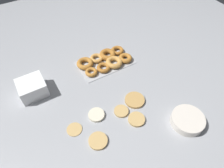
% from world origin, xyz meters
% --- Properties ---
extents(ground_plane, '(3.00, 3.00, 0.00)m').
position_xyz_m(ground_plane, '(0.00, 0.00, 0.00)').
color(ground_plane, '#9EA0A5').
extents(pancake_0, '(0.11, 0.11, 0.01)m').
position_xyz_m(pancake_0, '(-0.14, 0.05, 0.01)').
color(pancake_0, tan).
rests_on(pancake_0, ground_plane).
extents(pancake_1, '(0.09, 0.09, 0.01)m').
position_xyz_m(pancake_1, '(-0.08, 0.16, 0.01)').
color(pancake_1, tan).
rests_on(pancake_1, ground_plane).
extents(pancake_2, '(0.10, 0.10, 0.01)m').
position_xyz_m(pancake_2, '(0.16, 0.17, 0.01)').
color(pancake_2, tan).
rests_on(pancake_2, ground_plane).
extents(pancake_3, '(0.09, 0.09, 0.02)m').
position_xyz_m(pancake_3, '(0.10, 0.03, 0.01)').
color(pancake_3, beige).
rests_on(pancake_3, ground_plane).
extents(pancake_4, '(0.08, 0.08, 0.01)m').
position_xyz_m(pancake_4, '(-0.03, 0.08, 0.01)').
color(pancake_4, tan).
rests_on(pancake_4, ground_plane).
extents(pancake_5, '(0.08, 0.08, 0.01)m').
position_xyz_m(pancake_5, '(0.23, 0.05, 0.00)').
color(pancake_5, tan).
rests_on(pancake_5, ground_plane).
extents(donut_tray, '(0.37, 0.22, 0.04)m').
position_xyz_m(donut_tray, '(-0.15, -0.31, 0.02)').
color(donut_tray, '#ADAFB5').
rests_on(donut_tray, ground_plane).
extents(batter_bowl, '(0.17, 0.17, 0.05)m').
position_xyz_m(batter_bowl, '(-0.30, 0.31, 0.02)').
color(batter_bowl, silver).
rests_on(batter_bowl, ground_plane).
extents(container_stack, '(0.15, 0.14, 0.09)m').
position_xyz_m(container_stack, '(0.34, -0.30, 0.05)').
color(container_stack, white).
rests_on(container_stack, ground_plane).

